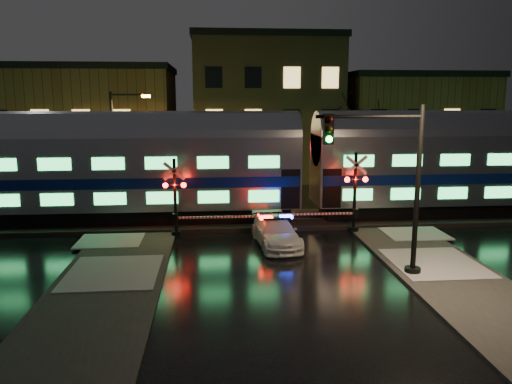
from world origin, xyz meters
TOP-DOWN VIEW (x-y plane):
  - ground at (0.00, 0.00)m, footprint 120.00×120.00m
  - ballast at (0.00, 5.00)m, footprint 90.00×4.20m
  - sidewalk_left at (-6.50, -6.00)m, footprint 4.00×20.00m
  - sidewalk_right at (6.50, -6.00)m, footprint 4.00×20.00m
  - building_left at (-13.00, 22.00)m, footprint 14.00×10.00m
  - building_mid at (2.00, 22.50)m, footprint 12.00×11.00m
  - building_right at (15.00, 22.00)m, footprint 12.00×10.00m
  - train at (2.57, 5.00)m, footprint 51.00×3.12m
  - police_car at (0.34, 0.50)m, footprint 2.22×4.57m
  - crossing_signal_right at (4.25, 2.31)m, footprint 5.88×0.66m
  - crossing_signal_left at (-4.08, 2.30)m, footprint 5.55×0.65m
  - traffic_light at (4.11, -4.04)m, footprint 4.27×0.74m
  - streetlight at (-8.33, 9.00)m, footprint 2.41×0.25m

SIDE VIEW (x-z plane):
  - ground at x=0.00m, z-range 0.00..0.00m
  - sidewalk_left at x=-6.50m, z-range 0.00..0.12m
  - sidewalk_right at x=6.50m, z-range 0.00..0.12m
  - ballast at x=0.00m, z-range 0.00..0.24m
  - police_car at x=0.34m, z-range -0.07..1.36m
  - crossing_signal_left at x=-4.08m, z-range -0.34..3.59m
  - crossing_signal_right at x=4.25m, z-range -0.36..3.80m
  - train at x=2.57m, z-range 0.42..6.35m
  - traffic_light at x=4.11m, z-range 0.21..6.81m
  - streetlight at x=-8.33m, z-range 0.55..7.77m
  - building_right at x=15.00m, z-range 0.00..8.50m
  - building_left at x=-13.00m, z-range 0.00..9.00m
  - building_mid at x=2.00m, z-range 0.00..11.50m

